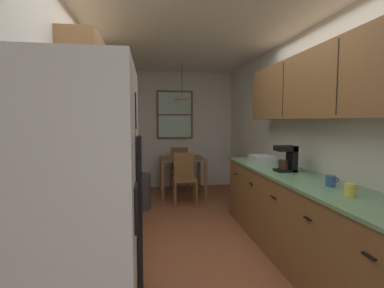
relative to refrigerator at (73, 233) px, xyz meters
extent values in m
plane|color=brown|center=(0.96, 2.19, -0.88)|extent=(12.00, 12.00, 0.00)
cube|color=silver|center=(-0.39, 2.19, 0.39)|extent=(0.10, 9.00, 2.55)
cube|color=silver|center=(2.31, 2.19, 0.39)|extent=(0.10, 9.00, 2.55)
cube|color=silver|center=(0.96, 4.84, 0.39)|extent=(4.40, 0.10, 2.55)
cube|color=white|center=(0.96, 2.19, 1.71)|extent=(4.40, 9.00, 0.08)
cube|color=white|center=(0.00, 0.00, 0.00)|extent=(0.67, 0.77, 1.77)
cube|color=black|center=(0.34, 0.00, -0.05)|extent=(0.01, 0.01, 1.59)
cube|color=black|center=(0.35, -0.04, -0.05)|extent=(0.02, 0.02, 1.13)
cube|color=black|center=(0.35, 0.04, -0.05)|extent=(0.02, 0.02, 1.13)
cube|color=black|center=(0.34, -0.17, 0.18)|extent=(0.01, 0.15, 0.22)
cube|color=beige|center=(0.34, 0.00, 0.52)|extent=(0.01, 0.05, 0.07)
cube|color=black|center=(-0.03, 0.70, -0.43)|extent=(0.62, 0.59, 0.90)
cube|color=black|center=(0.29, 0.70, -0.46)|extent=(0.01, 0.41, 0.30)
cube|color=silver|center=(0.31, 0.70, -0.25)|extent=(0.02, 0.47, 0.02)
cube|color=black|center=(-0.03, 0.70, 0.03)|extent=(0.59, 0.56, 0.02)
cube|color=black|center=(-0.31, 0.70, 0.12)|extent=(0.06, 0.59, 0.20)
cylinder|color=#2D2D2D|center=(-0.17, 0.57, 0.04)|extent=(0.15, 0.15, 0.01)
cylinder|color=#2D2D2D|center=(-0.17, 0.83, 0.04)|extent=(0.15, 0.15, 0.01)
cylinder|color=#2D2D2D|center=(0.11, 0.57, 0.04)|extent=(0.15, 0.15, 0.01)
cylinder|color=#2D2D2D|center=(0.11, 0.83, 0.04)|extent=(0.15, 0.15, 0.01)
cube|color=silver|center=(-0.15, 0.70, 0.80)|extent=(0.38, 0.64, 0.35)
cube|color=black|center=(0.05, 0.64, 0.80)|extent=(0.01, 0.38, 0.22)
cube|color=#2D2D33|center=(0.05, 0.92, 0.80)|extent=(0.01, 0.13, 0.22)
cube|color=brown|center=(-0.04, 1.99, -0.45)|extent=(0.60, 1.97, 0.87)
cube|color=#6B9E70|center=(-0.04, 1.99, 0.00)|extent=(0.63, 1.99, 0.03)
cube|color=black|center=(0.28, 1.33, -0.18)|extent=(0.02, 0.10, 0.01)
cube|color=black|center=(0.28, 1.99, -0.18)|extent=(0.02, 0.10, 0.01)
cube|color=black|center=(0.28, 2.65, -0.18)|extent=(0.02, 0.10, 0.01)
cube|color=brown|center=(-0.18, 1.94, 1.00)|extent=(0.32, 2.07, 0.71)
cube|color=#2D2319|center=(-0.01, 1.60, 1.00)|extent=(0.01, 0.01, 0.66)
cube|color=#2D2319|center=(-0.01, 2.28, 1.00)|extent=(0.01, 0.01, 0.66)
cube|color=brown|center=(1.96, 1.16, -0.45)|extent=(0.60, 3.23, 0.87)
cube|color=#6B9E70|center=(1.96, 1.16, 0.00)|extent=(0.63, 3.25, 0.03)
cube|color=black|center=(1.65, -0.13, -0.18)|extent=(0.02, 0.10, 0.01)
cube|color=black|center=(1.65, 0.52, -0.18)|extent=(0.02, 0.10, 0.01)
cube|color=black|center=(1.65, 1.16, -0.18)|extent=(0.02, 0.10, 0.01)
cube|color=black|center=(1.65, 1.81, -0.18)|extent=(0.02, 0.10, 0.01)
cube|color=black|center=(1.65, 2.45, -0.18)|extent=(0.02, 0.10, 0.01)
cube|color=brown|center=(2.10, 1.11, 0.95)|extent=(0.32, 2.93, 0.67)
cube|color=#2D2319|center=(1.94, 0.63, 0.95)|extent=(0.01, 0.01, 0.62)
cube|color=#2D2319|center=(1.94, 1.60, 0.95)|extent=(0.01, 0.01, 0.62)
cube|color=brown|center=(1.05, 4.05, -0.16)|extent=(0.87, 0.80, 0.03)
cube|color=brown|center=(0.64, 3.68, -0.53)|extent=(0.06, 0.06, 0.71)
cube|color=brown|center=(1.45, 3.68, -0.53)|extent=(0.06, 0.06, 0.71)
cube|color=brown|center=(0.64, 4.43, -0.53)|extent=(0.06, 0.06, 0.71)
cube|color=brown|center=(1.45, 4.43, -0.53)|extent=(0.06, 0.06, 0.71)
cube|color=brown|center=(1.02, 3.37, -0.43)|extent=(0.41, 0.41, 0.04)
cube|color=brown|center=(1.03, 3.55, -0.21)|extent=(0.37, 0.04, 0.45)
cylinder|color=brown|center=(1.20, 3.18, -0.67)|extent=(0.04, 0.04, 0.43)
cylinder|color=brown|center=(0.84, 3.19, -0.67)|extent=(0.04, 0.04, 0.43)
cylinder|color=brown|center=(1.21, 3.55, -0.67)|extent=(0.04, 0.04, 0.43)
cylinder|color=brown|center=(0.84, 3.55, -0.67)|extent=(0.04, 0.04, 0.43)
cube|color=brown|center=(1.06, 4.73, -0.43)|extent=(0.43, 0.43, 0.04)
cube|color=brown|center=(1.05, 4.55, -0.21)|extent=(0.37, 0.06, 0.45)
cylinder|color=brown|center=(0.90, 4.93, -0.67)|extent=(0.04, 0.04, 0.43)
cylinder|color=brown|center=(1.26, 4.90, -0.67)|extent=(0.04, 0.04, 0.43)
cylinder|color=brown|center=(0.87, 4.57, -0.67)|extent=(0.04, 0.04, 0.43)
cylinder|color=brown|center=(1.23, 4.54, -0.67)|extent=(0.04, 0.04, 0.43)
cylinder|color=black|center=(1.05, 4.05, 1.38)|extent=(0.01, 0.01, 0.56)
cone|color=beige|center=(1.05, 4.05, 1.05)|extent=(0.30, 0.30, 0.10)
sphere|color=white|center=(1.05, 4.05, 1.07)|extent=(0.06, 0.06, 0.06)
cube|color=brown|center=(0.97, 4.77, 0.72)|extent=(0.79, 0.04, 1.05)
cube|color=#B2D1B7|center=(0.97, 4.76, 0.72)|extent=(0.71, 0.01, 0.97)
cube|color=brown|center=(0.97, 4.75, 0.72)|extent=(0.71, 0.02, 0.03)
cylinder|color=#3F3F42|center=(0.26, 3.24, -0.59)|extent=(0.32, 0.32, 0.59)
cylinder|color=red|center=(-0.04, 1.11, 0.11)|extent=(0.12, 0.12, 0.19)
cylinder|color=white|center=(-0.04, 1.11, 0.21)|extent=(0.13, 0.13, 0.02)
cube|color=silver|center=(0.32, 0.85, -0.38)|extent=(0.02, 0.16, 0.24)
cube|color=black|center=(1.94, 1.49, 0.03)|extent=(0.22, 0.18, 0.02)
cube|color=black|center=(2.02, 1.49, 0.16)|extent=(0.06, 0.18, 0.30)
cube|color=black|center=(1.94, 1.49, 0.28)|extent=(0.22, 0.18, 0.06)
cylinder|color=#331E14|center=(1.92, 1.49, 0.09)|extent=(0.11, 0.11, 0.11)
cylinder|color=#E5CC4C|center=(1.92, 0.40, 0.07)|extent=(0.08, 0.08, 0.10)
torus|color=#E5CC4C|center=(1.98, 0.40, 0.07)|extent=(0.05, 0.01, 0.05)
cylinder|color=#335999|center=(1.99, 0.73, 0.06)|extent=(0.09, 0.09, 0.10)
torus|color=#335999|center=(2.04, 0.73, 0.07)|extent=(0.05, 0.01, 0.05)
cube|color=silver|center=(1.94, 2.18, 0.07)|extent=(0.28, 0.34, 0.10)
cylinder|color=silver|center=(1.16, 4.11, -0.11)|extent=(0.16, 0.16, 0.06)
camera|label=1|loc=(0.41, -1.55, 0.60)|focal=26.80mm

